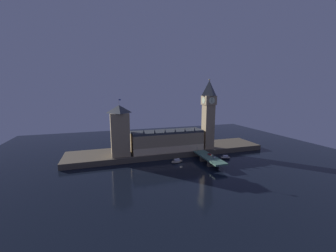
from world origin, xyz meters
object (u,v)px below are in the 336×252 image
Objects in this scene: pedestrian_far_rail at (200,153)px; street_lamp_mid at (215,152)px; victoria_tower at (120,130)px; car_southbound_trail at (209,154)px; street_lamp_near at (211,158)px; street_lamp_far at (197,149)px; boat_downstream at (225,158)px; pedestrian_mid_walk at (216,156)px; clock_tower at (208,112)px; boat_upstream at (177,161)px; car_southbound_lead at (213,157)px.

street_lamp_mid is (11.64, -9.58, 3.20)m from pedestrian_far_rail.
car_southbound_trail is at bearing -20.08° from victoria_tower.
victoria_tower reaches higher than street_lamp_near.
victoria_tower is at bearing 157.98° from street_lamp_mid.
street_lamp_far is at bearing 90.00° from street_lamp_near.
street_lamp_mid reaches higher than boat_downstream.
car_southbound_trail is at bearing 110.51° from pedestrian_mid_walk.
victoria_tower reaches higher than car_southbound_trail.
victoria_tower reaches higher than pedestrian_far_rail.
car_southbound_trail is 13.92m from street_lamp_far.
pedestrian_far_rail is 6.13m from street_lamp_far.
clock_tower is at bearing 65.42° from street_lamp_near.
street_lamp_mid is at bearing -39.46° from pedestrian_far_rail.
clock_tower is 52.60m from boat_downstream.
car_southbound_trail is at bearing 65.41° from street_lamp_near.
street_lamp_mid is at bearing -22.02° from victoria_tower.
street_lamp_far reaches higher than pedestrian_far_rail.
pedestrian_far_rail reaches higher than boat_upstream.
street_lamp_mid is at bearing -160.35° from boat_downstream.
pedestrian_far_rail is 0.17× the size of boat_downstream.
street_lamp_near is 36.58m from boat_downstream.
street_lamp_near is at bearing -90.94° from pedestrian_far_rail.
clock_tower is at bearing 105.65° from boat_downstream.
boat_upstream reaches higher than boat_downstream.
car_southbound_trail is 2.56× the size of pedestrian_mid_walk.
pedestrian_mid_walk is at bearing -48.08° from pedestrian_far_rail.
boat_upstream is at bearing -154.56° from clock_tower.
boat_downstream is at bearing 27.53° from pedestrian_mid_walk.
pedestrian_far_rail is (-8.43, 5.01, 0.24)m from car_southbound_trail.
boat_upstream is (-23.61, -4.13, -9.63)m from street_lamp_far.
clock_tower is 41.87× the size of pedestrian_far_rail.
street_lamp_mid is (3.21, -4.57, 3.44)m from car_southbound_trail.
clock_tower reaches higher than pedestrian_far_rail.
pedestrian_far_rail is 29.19m from boat_downstream.
street_lamp_near is (-8.83, -19.29, 3.41)m from car_southbound_trail.
car_southbound_lead reaches higher than boat_upstream.
car_southbound_trail reaches higher than car_southbound_lead.
pedestrian_mid_walk is 4.45m from street_lamp_mid.
victoria_tower is at bearing 155.28° from car_southbound_lead.
victoria_tower is 30.78× the size of pedestrian_far_rail.
street_lamp_mid is at bearing -50.72° from street_lamp_far.
car_southbound_trail reaches higher than boat_downstream.
boat_downstream is (104.20, -29.48, -29.78)m from victoria_tower.
street_lamp_mid reaches higher than boat_upstream.
street_lamp_far is at bearing -15.32° from victoria_tower.
pedestrian_far_rail is (-11.24, 12.52, 0.12)m from pedestrian_mid_walk.
street_lamp_far reaches higher than car_southbound_lead.
clock_tower is at bearing 38.94° from street_lamp_far.
street_lamp_mid is 0.97× the size of street_lamp_far.
pedestrian_mid_walk is at bearing -21.00° from boat_upstream.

